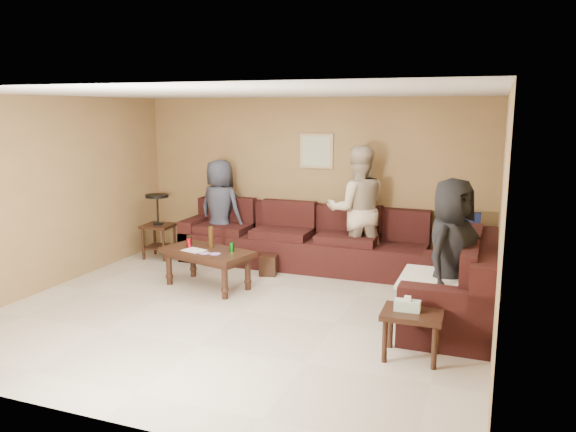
# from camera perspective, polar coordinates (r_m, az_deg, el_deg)

# --- Properties ---
(room) EXTENTS (5.60, 5.50, 2.50)m
(room) POSITION_cam_1_polar(r_m,az_deg,el_deg) (6.30, -4.87, 4.70)
(room) COLOR #BCB29F
(room) RESTS_ON ground
(sectional_sofa) EXTENTS (4.65, 2.90, 0.97)m
(sectional_sofa) POSITION_cam_1_polar(r_m,az_deg,el_deg) (7.68, 5.71, -4.34)
(sectional_sofa) COLOR black
(sectional_sofa) RESTS_ON ground
(coffee_table) EXTENTS (1.34, 0.91, 0.79)m
(coffee_table) POSITION_cam_1_polar(r_m,az_deg,el_deg) (7.48, -8.19, -3.98)
(coffee_table) COLOR black
(coffee_table) RESTS_ON ground
(end_table_left) EXTENTS (0.48, 0.48, 1.02)m
(end_table_left) POSITION_cam_1_polar(r_m,az_deg,el_deg) (9.06, -13.04, -0.89)
(end_table_left) COLOR black
(end_table_left) RESTS_ON ground
(side_table_right) EXTENTS (0.57, 0.47, 0.61)m
(side_table_right) POSITION_cam_1_polar(r_m,az_deg,el_deg) (5.48, 12.44, -10.04)
(side_table_right) COLOR black
(side_table_right) RESTS_ON ground
(waste_bin) EXTENTS (0.28, 0.28, 0.28)m
(waste_bin) POSITION_cam_1_polar(r_m,az_deg,el_deg) (8.01, -2.01, -5.03)
(waste_bin) COLOR black
(waste_bin) RESTS_ON ground
(wall_art) EXTENTS (0.52, 0.04, 0.52)m
(wall_art) POSITION_cam_1_polar(r_m,az_deg,el_deg) (8.56, 2.91, 6.61)
(wall_art) COLOR tan
(wall_art) RESTS_ON ground
(person_left) EXTENTS (0.84, 0.63, 1.56)m
(person_left) POSITION_cam_1_polar(r_m,az_deg,el_deg) (8.84, -6.90, 0.67)
(person_left) COLOR #2E3241
(person_left) RESTS_ON ground
(person_middle) EXTENTS (1.09, 0.98, 1.83)m
(person_middle) POSITION_cam_1_polar(r_m,az_deg,el_deg) (8.04, 7.06, 0.63)
(person_middle) COLOR #BCA88B
(person_middle) RESTS_ON ground
(person_right) EXTENTS (0.78, 0.94, 1.64)m
(person_right) POSITION_cam_1_polar(r_m,az_deg,el_deg) (6.14, 16.17, -3.87)
(person_right) COLOR black
(person_right) RESTS_ON ground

